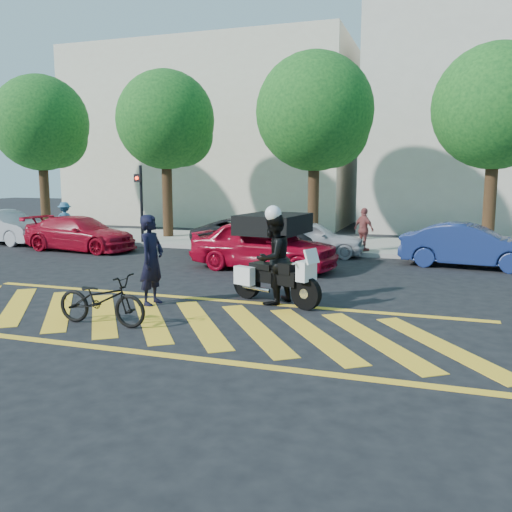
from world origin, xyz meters
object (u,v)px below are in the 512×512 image
(parked_left, at_px, (80,234))
(parked_far_left, at_px, (4,227))
(officer_moto, at_px, (273,259))
(bicycle, at_px, (102,299))
(parked_right, at_px, (470,246))
(parked_mid_right, at_px, (311,238))
(red_convertible, at_px, (264,245))
(parked_mid_left, at_px, (259,235))
(police_motorcycle, at_px, (274,278))
(officer_bike, at_px, (152,260))

(parked_left, bearing_deg, parked_far_left, 83.94)
(officer_moto, bearing_deg, bicycle, -21.62)
(parked_far_left, bearing_deg, parked_right, -82.72)
(parked_left, relative_size, parked_mid_right, 1.21)
(red_convertible, relative_size, parked_far_left, 1.07)
(red_convertible, height_order, parked_far_left, red_convertible)
(parked_mid_left, bearing_deg, red_convertible, -167.11)
(officer_moto, height_order, parked_mid_right, officer_moto)
(parked_mid_left, bearing_deg, bicycle, 172.79)
(police_motorcycle, height_order, red_convertible, red_convertible)
(officer_moto, height_order, parked_far_left, officer_moto)
(parked_left, height_order, parked_mid_left, parked_mid_left)
(parked_mid_left, bearing_deg, police_motorcycle, -167.16)
(bicycle, xyz_separation_m, parked_mid_right, (1.82, 9.90, 0.13))
(parked_far_left, distance_m, parked_right, 18.03)
(bicycle, height_order, parked_right, parked_right)
(red_convertible, bearing_deg, parked_left, 84.20)
(officer_bike, xyz_separation_m, parked_left, (-6.83, 6.72, -0.35))
(officer_bike, bearing_deg, bicycle, 178.08)
(officer_bike, xyz_separation_m, police_motorcycle, (2.52, 0.94, -0.42))
(officer_bike, relative_size, parked_far_left, 0.48)
(red_convertible, xyz_separation_m, parked_far_left, (-12.14, 2.52, -0.07))
(officer_bike, height_order, parked_mid_right, officer_bike)
(officer_moto, relative_size, parked_mid_left, 0.42)
(police_motorcycle, xyz_separation_m, parked_right, (4.36, 6.45, 0.10))
(parked_mid_left, xyz_separation_m, parked_right, (7.08, -0.74, 0.00))
(officer_moto, bearing_deg, parked_left, -99.75)
(parked_mid_left, relative_size, parked_mid_right, 1.32)
(bicycle, height_order, parked_mid_right, parked_mid_right)
(bicycle, distance_m, parked_mid_right, 10.07)
(red_convertible, bearing_deg, bicycle, 177.73)
(parked_far_left, distance_m, parked_mid_right, 12.89)
(parked_left, bearing_deg, parked_mid_left, -74.02)
(police_motorcycle, distance_m, parked_mid_left, 7.69)
(officer_bike, bearing_deg, parked_mid_right, -11.17)
(officer_moto, height_order, parked_mid_left, officer_moto)
(officer_bike, xyz_separation_m, red_convertible, (0.99, 4.98, -0.23))
(parked_right, bearing_deg, parked_mid_right, 89.53)
(parked_mid_right, bearing_deg, parked_mid_left, 82.11)
(officer_moto, xyz_separation_m, parked_left, (-9.33, 5.80, -0.36))
(parked_left, relative_size, parked_mid_left, 0.92)
(officer_bike, relative_size, police_motorcycle, 0.88)
(officer_bike, height_order, police_motorcycle, officer_bike)
(red_convertible, bearing_deg, police_motorcycle, -152.53)
(bicycle, xyz_separation_m, parked_mid_left, (-0.12, 9.90, 0.17))
(officer_moto, distance_m, parked_left, 10.99)
(parked_far_left, height_order, parked_mid_left, parked_far_left)
(officer_moto, bearing_deg, parked_mid_right, -151.80)
(red_convertible, bearing_deg, parked_right, -60.91)
(officer_moto, relative_size, parked_right, 0.49)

